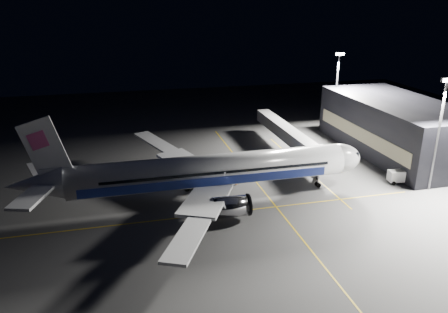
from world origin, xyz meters
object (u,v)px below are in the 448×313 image
at_px(floodlight_mast_north, 337,86).
at_px(safety_cone_a, 236,183).
at_px(floodlight_mast_south, 440,125).
at_px(safety_cone_b, 187,182).
at_px(service_truck, 401,176).
at_px(baggage_tug, 180,161).
at_px(jet_bridge, 290,135).
at_px(safety_cone_c, 190,171).
at_px(airliner, 205,172).

bearing_deg(floodlight_mast_north, safety_cone_a, -141.32).
xyz_separation_m(floodlight_mast_south, safety_cone_b, (-43.08, 13.67, -12.06)).
distance_m(service_truck, safety_cone_a, 31.45).
distance_m(floodlight_mast_south, baggage_tug, 50.35).
xyz_separation_m(jet_bridge, safety_cone_a, (-16.00, -13.29, -4.26)).
distance_m(safety_cone_b, safety_cone_c, 5.26).
height_order(floodlight_mast_north, baggage_tug, floodlight_mast_north).
distance_m(floodlight_mast_north, floodlight_mast_south, 38.00).
bearing_deg(floodlight_mast_south, safety_cone_b, 162.39).
height_order(airliner, safety_cone_b, airliner).
bearing_deg(floodlight_mast_north, baggage_tug, -161.62).
relative_size(floodlight_mast_south, safety_cone_a, 31.89).
distance_m(floodlight_mast_north, safety_cone_a, 45.19).
bearing_deg(airliner, safety_cone_a, 33.97).
bearing_deg(safety_cone_a, floodlight_mast_north, 38.68).
bearing_deg(baggage_tug, floodlight_mast_south, -13.27).
relative_size(floodlight_mast_south, safety_cone_c, 33.25).
relative_size(airliner, jet_bridge, 1.79).
xyz_separation_m(floodlight_mast_north, floodlight_mast_south, (0.00, -38.00, 0.00)).
bearing_deg(baggage_tug, floodlight_mast_north, 34.09).
distance_m(baggage_tug, safety_cone_c, 5.22).
xyz_separation_m(service_truck, baggage_tug, (-39.57, 19.80, -0.47)).
relative_size(airliner, floodlight_mast_south, 2.97).
xyz_separation_m(jet_bridge, service_truck, (14.68, -20.12, -3.23)).
xyz_separation_m(service_truck, safety_cone_b, (-39.76, 9.72, -1.04)).
xyz_separation_m(floodlight_mast_south, baggage_tug, (-42.88, 23.75, -11.50)).
xyz_separation_m(baggage_tug, safety_cone_b, (-0.19, -10.08, -0.56)).
xyz_separation_m(floodlight_mast_north, safety_cone_c, (-41.60, -19.28, -12.06)).
bearing_deg(baggage_tug, service_truck, -10.87).
xyz_separation_m(jet_bridge, baggage_tug, (-24.88, -0.32, -3.71)).
distance_m(airliner, safety_cone_c, 13.62).
xyz_separation_m(safety_cone_a, safety_cone_b, (-9.08, 2.89, -0.01)).
relative_size(service_truck, safety_cone_a, 7.93).
bearing_deg(safety_cone_b, safety_cone_a, -17.67).
xyz_separation_m(floodlight_mast_north, safety_cone_a, (-34.00, -27.22, -12.05)).
bearing_deg(floodlight_mast_south, jet_bridge, 126.79).
height_order(jet_bridge, safety_cone_a, jet_bridge).
height_order(floodlight_mast_south, service_truck, floodlight_mast_south).
xyz_separation_m(airliner, floodlight_mast_south, (41.08, -6.01, 7.21)).
height_order(jet_bridge, floodlight_mast_south, floodlight_mast_south).
relative_size(floodlight_mast_north, service_truck, 4.02).
height_order(service_truck, safety_cone_b, service_truck).
height_order(floodlight_mast_south, safety_cone_c, floodlight_mast_south).
height_order(service_truck, safety_cone_c, service_truck).
xyz_separation_m(safety_cone_b, safety_cone_c, (1.48, 5.05, -0.00)).
relative_size(jet_bridge, safety_cone_b, 54.96).
height_order(airliner, floodlight_mast_north, floodlight_mast_north).
relative_size(floodlight_mast_north, safety_cone_a, 31.89).
height_order(airliner, safety_cone_c, airliner).
xyz_separation_m(floodlight_mast_north, service_truck, (-3.32, -34.05, -11.02)).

